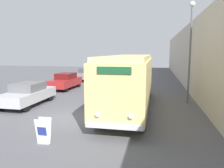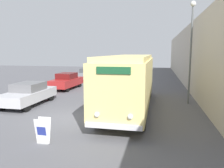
{
  "view_description": "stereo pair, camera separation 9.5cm",
  "coord_description": "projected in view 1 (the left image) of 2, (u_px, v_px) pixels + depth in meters",
  "views": [
    {
      "loc": [
        4.43,
        -10.51,
        3.49
      ],
      "look_at": [
        2.25,
        0.24,
        1.89
      ],
      "focal_mm": 35.0,
      "sensor_mm": 36.0,
      "label": 1
    },
    {
      "loc": [
        4.52,
        -10.49,
        3.49
      ],
      "look_at": [
        2.25,
        0.24,
        1.89
      ],
      "focal_mm": 35.0,
      "sensor_mm": 36.0,
      "label": 2
    }
  ],
  "objects": [
    {
      "name": "ground_plane",
      "position": [
        70.0,
        119.0,
        11.56
      ],
      "size": [
        80.0,
        80.0,
        0.0
      ],
      "primitive_type": "plane",
      "color": "#56565B"
    },
    {
      "name": "building_wall_right",
      "position": [
        191.0,
        57.0,
        19.37
      ],
      "size": [
        0.3,
        60.0,
        6.09
      ],
      "color": "beige",
      "rests_on": "ground_plane"
    },
    {
      "name": "vintage_bus",
      "position": [
        130.0,
        79.0,
        13.44
      ],
      "size": [
        2.44,
        10.38,
        3.29
      ],
      "color": "black",
      "rests_on": "ground_plane"
    },
    {
      "name": "sign_board",
      "position": [
        43.0,
        131.0,
        8.35
      ],
      "size": [
        0.53,
        0.38,
        1.0
      ],
      "color": "gray",
      "rests_on": "ground_plane"
    },
    {
      "name": "streetlamp",
      "position": [
        191.0,
        39.0,
        14.39
      ],
      "size": [
        0.36,
        0.36,
        6.75
      ],
      "color": "#595E60",
      "rests_on": "ground_plane"
    },
    {
      "name": "parked_car_near",
      "position": [
        28.0,
        94.0,
        14.42
      ],
      "size": [
        1.88,
        4.46,
        1.49
      ],
      "rotation": [
        0.0,
        0.0,
        0.0
      ],
      "color": "black",
      "rests_on": "ground_plane"
    },
    {
      "name": "parked_car_mid",
      "position": [
        66.0,
        81.0,
        20.76
      ],
      "size": [
        1.9,
        4.28,
        1.52
      ],
      "rotation": [
        0.0,
        0.0,
        -0.04
      ],
      "color": "black",
      "rests_on": "ground_plane"
    },
    {
      "name": "parked_car_far",
      "position": [
        87.0,
        74.0,
        27.01
      ],
      "size": [
        2.13,
        4.27,
        1.48
      ],
      "rotation": [
        0.0,
        0.0,
        0.05
      ],
      "color": "black",
      "rests_on": "ground_plane"
    }
  ]
}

